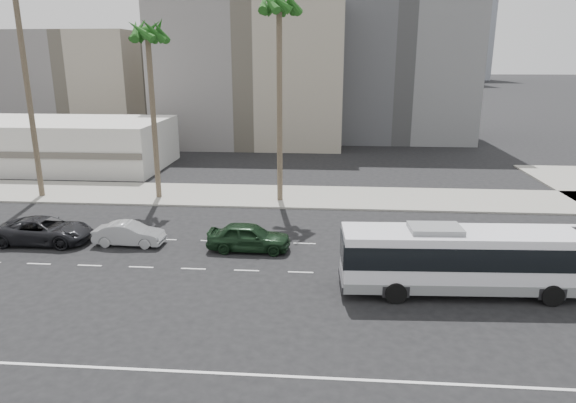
# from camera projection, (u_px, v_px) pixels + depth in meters

# --- Properties ---
(ground) EXTENTS (700.00, 700.00, 0.00)m
(ground) POSITION_uv_depth(u_px,v_px,m) (356.00, 274.00, 27.65)
(ground) COLOR black
(ground) RESTS_ON ground
(sidewalk_north) EXTENTS (120.00, 7.00, 0.15)m
(sidewalk_north) POSITION_uv_depth(u_px,v_px,m) (346.00, 198.00, 42.50)
(sidewalk_north) COLOR gray
(sidewalk_north) RESTS_ON ground
(commercial_low) EXTENTS (22.00, 12.16, 5.00)m
(commercial_low) POSITION_uv_depth(u_px,v_px,m) (62.00, 144.00, 54.15)
(commercial_low) COLOR beige
(commercial_low) RESTS_ON ground
(midrise_beige_west) EXTENTS (24.00, 18.00, 18.00)m
(midrise_beige_west) POSITION_uv_depth(u_px,v_px,m) (253.00, 76.00, 69.25)
(midrise_beige_west) COLOR gray
(midrise_beige_west) RESTS_ON ground
(midrise_gray_center) EXTENTS (20.00, 20.00, 26.00)m
(midrise_gray_center) POSITION_uv_depth(u_px,v_px,m) (397.00, 46.00, 73.36)
(midrise_gray_center) COLOR #535457
(midrise_gray_center) RESTS_ON ground
(midrise_beige_far) EXTENTS (18.00, 16.00, 15.00)m
(midrise_beige_far) POSITION_uv_depth(u_px,v_px,m) (87.00, 84.00, 76.41)
(midrise_beige_far) COLOR gray
(midrise_beige_far) RESTS_ON ground
(civic_tower) EXTENTS (42.00, 42.00, 129.00)m
(civic_tower) POSITION_uv_depth(u_px,v_px,m) (330.00, 1.00, 256.92)
(civic_tower) COLOR beige
(civic_tower) RESTS_ON ground
(highrise_right) EXTENTS (26.00, 26.00, 70.00)m
(highrise_right) POSITION_uv_depth(u_px,v_px,m) (431.00, 5.00, 235.25)
(highrise_right) COLOR slate
(highrise_right) RESTS_ON ground
(highrise_far) EXTENTS (22.00, 22.00, 60.00)m
(highrise_far) POSITION_uv_depth(u_px,v_px,m) (468.00, 20.00, 263.51)
(highrise_far) COLOR slate
(highrise_far) RESTS_ON ground
(city_bus) EXTENTS (12.22, 3.25, 3.48)m
(city_bus) POSITION_uv_depth(u_px,v_px,m) (465.00, 258.00, 25.07)
(city_bus) COLOR silver
(city_bus) RESTS_ON ground
(car_a) EXTENTS (2.14, 5.10, 1.72)m
(car_a) POSITION_uv_depth(u_px,v_px,m) (249.00, 237.00, 30.89)
(car_a) COLOR black
(car_a) RESTS_ON ground
(car_b) EXTENTS (1.64, 4.41, 1.44)m
(car_b) POSITION_uv_depth(u_px,v_px,m) (129.00, 234.00, 31.82)
(car_b) COLOR #9A9C9E
(car_b) RESTS_ON ground
(car_c) EXTENTS (2.74, 5.94, 1.65)m
(car_c) POSITION_uv_depth(u_px,v_px,m) (44.00, 230.00, 32.13)
(car_c) COLOR black
(car_c) RESTS_ON ground
(palm_near) EXTENTS (4.85, 4.85, 16.33)m
(palm_near) POSITION_uv_depth(u_px,v_px,m) (279.00, 9.00, 37.58)
(palm_near) COLOR brown
(palm_near) RESTS_ON ground
(palm_mid) EXTENTS (4.63, 4.63, 14.33)m
(palm_mid) POSITION_uv_depth(u_px,v_px,m) (148.00, 37.00, 38.97)
(palm_mid) COLOR brown
(palm_mid) RESTS_ON ground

